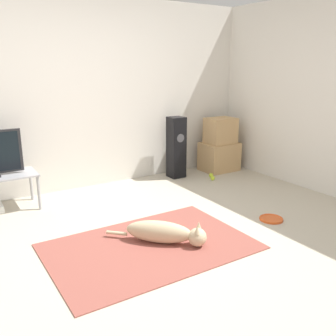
# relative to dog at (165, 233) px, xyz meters

# --- Properties ---
(ground_plane) EXTENTS (12.00, 12.00, 0.00)m
(ground_plane) POSITION_rel_dog_xyz_m (-0.02, 0.02, -0.12)
(ground_plane) COLOR #BCB29E
(wall_back) EXTENTS (8.00, 0.06, 2.55)m
(wall_back) POSITION_rel_dog_xyz_m (-0.02, 2.12, 1.16)
(wall_back) COLOR silver
(wall_back) RESTS_ON ground_plane
(area_rug) EXTENTS (1.89, 1.26, 0.01)m
(area_rug) POSITION_rel_dog_xyz_m (-0.16, 0.02, -0.11)
(area_rug) COLOR #934C42
(area_rug) RESTS_ON ground_plane
(dog) EXTENTS (0.74, 0.75, 0.23)m
(dog) POSITION_rel_dog_xyz_m (0.00, 0.00, 0.00)
(dog) COLOR beige
(dog) RESTS_ON area_rug
(frisbee) EXTENTS (0.26, 0.26, 0.03)m
(frisbee) POSITION_rel_dog_xyz_m (1.30, -0.14, -0.10)
(frisbee) COLOR #DB511E
(frisbee) RESTS_ON ground_plane
(cardboard_box_lower) EXTENTS (0.57, 0.43, 0.45)m
(cardboard_box_lower) POSITION_rel_dog_xyz_m (2.12, 1.75, 0.11)
(cardboard_box_lower) COLOR tan
(cardboard_box_lower) RESTS_ON ground_plane
(cardboard_box_upper) EXTENTS (0.45, 0.35, 0.40)m
(cardboard_box_upper) POSITION_rel_dog_xyz_m (2.11, 1.73, 0.54)
(cardboard_box_upper) COLOR tan
(cardboard_box_upper) RESTS_ON cardboard_box_lower
(floor_speaker) EXTENTS (0.23, 0.23, 0.92)m
(floor_speaker) POSITION_rel_dog_xyz_m (1.32, 1.81, 0.34)
(floor_speaker) COLOR black
(floor_speaker) RESTS_ON ground_plane
(tennis_ball_by_boxes) EXTENTS (0.07, 0.07, 0.07)m
(tennis_ball_by_boxes) POSITION_rel_dog_xyz_m (1.68, 1.37, -0.08)
(tennis_ball_by_boxes) COLOR #C6E033
(tennis_ball_by_boxes) RESTS_ON ground_plane
(tennis_ball_near_speaker) EXTENTS (0.07, 0.07, 0.07)m
(tennis_ball_near_speaker) POSITION_rel_dog_xyz_m (1.75, 1.49, -0.08)
(tennis_ball_near_speaker) COLOR #C6E033
(tennis_ball_near_speaker) RESTS_ON ground_plane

